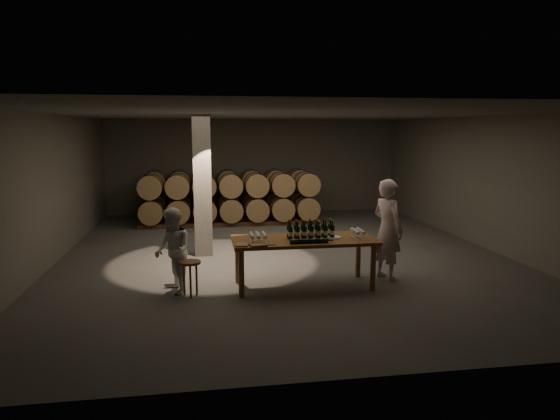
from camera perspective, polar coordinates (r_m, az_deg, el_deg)
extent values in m
plane|color=#4C4A47|center=(11.71, 0.22, -4.99)|extent=(12.00, 12.00, 0.00)
plane|color=#605E59|center=(11.36, 0.23, 10.87)|extent=(12.00, 12.00, 0.00)
plane|color=#666158|center=(17.35, -2.96, 4.97)|extent=(10.00, 0.00, 10.00)
plane|color=#666158|center=(5.66, 10.00, -3.85)|extent=(10.00, 0.00, 10.00)
plane|color=#666158|center=(11.72, -24.70, 2.14)|extent=(0.00, 12.00, 12.00)
plane|color=#666158|center=(13.18, 22.25, 2.98)|extent=(0.00, 12.00, 12.00)
cube|color=slate|center=(11.48, -8.85, 2.74)|extent=(0.40, 0.40, 3.20)
cylinder|color=brown|center=(8.65, -4.43, -7.25)|extent=(0.10, 0.10, 0.84)
cylinder|color=brown|center=(9.14, 10.58, -6.50)|extent=(0.10, 0.10, 0.84)
cylinder|color=brown|center=(9.48, -4.85, -5.80)|extent=(0.10, 0.10, 0.84)
cylinder|color=brown|center=(9.92, 8.93, -5.20)|extent=(0.10, 0.10, 0.84)
cube|color=brown|center=(9.12, 2.74, -3.47)|extent=(2.60, 1.10, 0.06)
cube|color=#512F1C|center=(16.37, -5.85, -0.74)|extent=(5.48, 0.10, 0.12)
cube|color=#512F1C|center=(16.96, -5.96, -0.40)|extent=(5.48, 0.10, 0.12)
cylinder|color=#A9844C|center=(16.65, -14.00, 0.62)|extent=(0.70, 0.95, 0.70)
cylinder|color=black|center=(16.39, -14.07, 0.49)|extent=(0.73, 0.04, 0.73)
cylinder|color=black|center=(16.90, -13.92, 0.75)|extent=(0.73, 0.04, 0.73)
cylinder|color=#A9844C|center=(16.60, -11.31, 0.69)|extent=(0.70, 0.95, 0.70)
cylinder|color=black|center=(16.34, -11.35, 0.56)|extent=(0.73, 0.04, 0.73)
cylinder|color=black|center=(16.85, -11.28, 0.82)|extent=(0.73, 0.04, 0.73)
cylinder|color=#A9844C|center=(16.58, -8.62, 0.76)|extent=(0.70, 0.95, 0.70)
cylinder|color=black|center=(16.32, -8.61, 0.63)|extent=(0.73, 0.04, 0.73)
cylinder|color=black|center=(16.84, -8.63, 0.89)|extent=(0.73, 0.04, 0.73)
cylinder|color=#A9844C|center=(16.60, -5.93, 0.83)|extent=(0.70, 0.95, 0.70)
cylinder|color=black|center=(16.35, -5.88, 0.70)|extent=(0.73, 0.04, 0.73)
cylinder|color=black|center=(16.86, -5.98, 0.95)|extent=(0.73, 0.04, 0.73)
cylinder|color=#A9844C|center=(16.66, -3.25, 0.89)|extent=(0.70, 0.95, 0.70)
cylinder|color=black|center=(16.41, -3.16, 0.76)|extent=(0.73, 0.04, 0.73)
cylinder|color=black|center=(16.92, -3.34, 1.01)|extent=(0.73, 0.04, 0.73)
cylinder|color=#A9844C|center=(16.76, -0.59, 0.95)|extent=(0.70, 0.95, 0.70)
cylinder|color=black|center=(16.50, -0.46, 0.82)|extent=(0.73, 0.04, 0.73)
cylinder|color=black|center=(17.01, -0.72, 1.07)|extent=(0.73, 0.04, 0.73)
cylinder|color=#A9844C|center=(16.89, 2.02, 1.01)|extent=(0.70, 0.95, 0.70)
cylinder|color=black|center=(16.63, 2.19, 0.88)|extent=(0.73, 0.04, 0.73)
cylinder|color=black|center=(17.14, 1.86, 1.13)|extent=(0.73, 0.04, 0.73)
cylinder|color=#A9844C|center=(16.56, -14.09, 3.16)|extent=(0.70, 0.95, 0.70)
cylinder|color=black|center=(16.30, -14.17, 3.06)|extent=(0.73, 0.04, 0.73)
cylinder|color=black|center=(16.82, -14.02, 3.25)|extent=(0.73, 0.04, 0.73)
cylinder|color=#A9844C|center=(16.51, -11.39, 3.23)|extent=(0.70, 0.95, 0.70)
cylinder|color=black|center=(16.25, -11.43, 3.14)|extent=(0.73, 0.04, 0.73)
cylinder|color=black|center=(16.77, -11.36, 3.32)|extent=(0.73, 0.04, 0.73)
cylinder|color=#A9844C|center=(16.49, -8.68, 3.30)|extent=(0.70, 0.95, 0.70)
cylinder|color=black|center=(16.23, -8.68, 3.21)|extent=(0.73, 0.04, 0.73)
cylinder|color=black|center=(16.75, -8.69, 3.39)|extent=(0.73, 0.04, 0.73)
cylinder|color=#A9844C|center=(16.51, -5.97, 3.37)|extent=(0.70, 0.95, 0.70)
cylinder|color=black|center=(16.26, -5.92, 3.28)|extent=(0.73, 0.04, 0.73)
cylinder|color=black|center=(16.77, -6.02, 3.46)|extent=(0.73, 0.04, 0.73)
cylinder|color=#A9844C|center=(16.57, -3.27, 3.42)|extent=(0.70, 0.95, 0.70)
cylinder|color=black|center=(16.32, -3.18, 3.33)|extent=(0.73, 0.04, 0.73)
cylinder|color=black|center=(16.83, -3.36, 3.51)|extent=(0.73, 0.04, 0.73)
cylinder|color=#A9844C|center=(16.67, -0.60, 3.47)|extent=(0.70, 0.95, 0.70)
cylinder|color=black|center=(16.41, -0.47, 3.38)|extent=(0.73, 0.04, 0.73)
cylinder|color=black|center=(16.92, -0.73, 3.56)|extent=(0.73, 0.04, 0.73)
cylinder|color=#A9844C|center=(16.80, 2.04, 3.51)|extent=(0.70, 0.95, 0.70)
cylinder|color=black|center=(16.54, 2.21, 3.42)|extent=(0.73, 0.04, 0.73)
cylinder|color=black|center=(17.05, 1.87, 3.59)|extent=(0.73, 0.04, 0.73)
cube|color=#512F1C|center=(15.00, -5.55, -1.65)|extent=(5.48, 0.10, 0.12)
cube|color=#512F1C|center=(15.59, -5.68, -1.24)|extent=(5.48, 0.10, 0.12)
cylinder|color=#A9844C|center=(15.27, -14.44, -0.14)|extent=(0.70, 0.95, 0.70)
cylinder|color=black|center=(15.01, -14.53, -0.30)|extent=(0.73, 0.04, 0.73)
cylinder|color=black|center=(15.53, -14.35, 0.01)|extent=(0.73, 0.04, 0.73)
cylinder|color=#A9844C|center=(15.21, -11.52, -0.07)|extent=(0.70, 0.95, 0.70)
cylinder|color=black|center=(14.96, -11.56, -0.23)|extent=(0.73, 0.04, 0.73)
cylinder|color=black|center=(15.47, -11.48, 0.08)|extent=(0.73, 0.04, 0.73)
cylinder|color=#A9844C|center=(15.20, -8.58, 0.00)|extent=(0.70, 0.95, 0.70)
cylinder|color=black|center=(14.94, -8.57, -0.16)|extent=(0.73, 0.04, 0.73)
cylinder|color=black|center=(15.45, -8.59, 0.15)|extent=(0.73, 0.04, 0.73)
cylinder|color=#A9844C|center=(15.22, -5.64, 0.07)|extent=(0.70, 0.95, 0.70)
cylinder|color=black|center=(14.97, -5.58, -0.08)|extent=(0.73, 0.04, 0.73)
cylinder|color=black|center=(15.48, -5.70, 0.22)|extent=(0.73, 0.04, 0.73)
cylinder|color=#A9844C|center=(15.29, -2.72, 0.15)|extent=(0.70, 0.95, 0.70)
cylinder|color=black|center=(15.03, -2.61, -0.01)|extent=(0.73, 0.04, 0.73)
cylinder|color=black|center=(15.54, -2.83, 0.29)|extent=(0.73, 0.04, 0.73)
cylinder|color=#A9844C|center=(15.39, 0.17, 0.22)|extent=(0.70, 0.95, 0.70)
cylinder|color=black|center=(15.14, 0.32, 0.07)|extent=(0.73, 0.04, 0.73)
cylinder|color=black|center=(15.64, 0.01, 0.36)|extent=(0.73, 0.04, 0.73)
cylinder|color=#A9844C|center=(15.53, 3.01, 0.29)|extent=(0.70, 0.95, 0.70)
cylinder|color=black|center=(15.28, 3.21, 0.14)|extent=(0.73, 0.04, 0.73)
cylinder|color=black|center=(15.78, 2.81, 0.43)|extent=(0.73, 0.04, 0.73)
cylinder|color=#A9844C|center=(15.17, -14.55, 2.61)|extent=(0.70, 0.95, 0.70)
cylinder|color=black|center=(14.91, -14.64, 2.50)|extent=(0.73, 0.04, 0.73)
cylinder|color=black|center=(15.43, -14.46, 2.72)|extent=(0.73, 0.04, 0.73)
cylinder|color=#A9844C|center=(15.12, -11.61, 2.70)|extent=(0.70, 0.95, 0.70)
cylinder|color=black|center=(14.86, -11.65, 2.59)|extent=(0.73, 0.04, 0.73)
cylinder|color=black|center=(15.37, -11.56, 2.80)|extent=(0.73, 0.04, 0.73)
cylinder|color=#A9844C|center=(15.10, -8.64, 2.77)|extent=(0.70, 0.95, 0.70)
cylinder|color=black|center=(14.84, -8.64, 2.66)|extent=(0.73, 0.04, 0.73)
cylinder|color=black|center=(15.36, -8.65, 2.88)|extent=(0.73, 0.04, 0.73)
cylinder|color=#A9844C|center=(15.12, -5.69, 2.84)|extent=(0.70, 0.95, 0.70)
cylinder|color=black|center=(14.87, -5.63, 2.73)|extent=(0.73, 0.04, 0.73)
cylinder|color=black|center=(15.38, -5.74, 2.95)|extent=(0.73, 0.04, 0.73)
cylinder|color=#A9844C|center=(15.19, -2.74, 2.90)|extent=(0.70, 0.95, 0.70)
cylinder|color=black|center=(14.93, -2.63, 2.80)|extent=(0.73, 0.04, 0.73)
cylinder|color=black|center=(15.44, -2.85, 3.01)|extent=(0.73, 0.04, 0.73)
cylinder|color=#A9844C|center=(15.29, 0.17, 2.96)|extent=(0.70, 0.95, 0.70)
cylinder|color=black|center=(15.04, 0.32, 2.85)|extent=(0.73, 0.04, 0.73)
cylinder|color=black|center=(15.55, 0.01, 3.06)|extent=(0.73, 0.04, 0.73)
cylinder|color=#A9844C|center=(15.43, 3.03, 3.00)|extent=(0.70, 0.95, 0.70)
cylinder|color=black|center=(15.18, 3.23, 2.90)|extent=(0.73, 0.04, 0.73)
cylinder|color=black|center=(15.69, 2.83, 3.10)|extent=(0.73, 0.04, 0.73)
cylinder|color=black|center=(9.00, 1.20, -2.68)|extent=(0.08, 0.08, 0.23)
cylinder|color=silver|center=(9.00, 1.20, -2.74)|extent=(0.09, 0.09, 0.07)
cylinder|color=black|center=(8.97, 1.20, -1.67)|extent=(0.03, 0.03, 0.09)
cylinder|color=gold|center=(8.96, 1.20, -1.34)|extent=(0.04, 0.04, 0.03)
cylinder|color=black|center=(9.15, 1.03, -2.49)|extent=(0.08, 0.08, 0.23)
cylinder|color=silver|center=(9.15, 1.03, -2.55)|extent=(0.09, 0.09, 0.07)
cylinder|color=black|center=(9.12, 1.03, -1.50)|extent=(0.03, 0.03, 0.09)
cylinder|color=maroon|center=(9.11, 1.03, -1.17)|extent=(0.04, 0.04, 0.03)
cylinder|color=black|center=(9.03, 2.01, -2.65)|extent=(0.08, 0.08, 0.23)
cylinder|color=silver|center=(9.03, 2.01, -2.72)|extent=(0.09, 0.09, 0.07)
cylinder|color=black|center=(8.99, 2.02, -1.65)|extent=(0.03, 0.03, 0.09)
cylinder|color=maroon|center=(8.98, 2.02, -1.32)|extent=(0.04, 0.04, 0.03)
cylinder|color=black|center=(9.17, 1.83, -2.46)|extent=(0.08, 0.08, 0.23)
cylinder|color=silver|center=(9.17, 1.83, -2.53)|extent=(0.09, 0.09, 0.07)
cylinder|color=black|center=(9.14, 1.84, -1.47)|extent=(0.03, 0.03, 0.09)
cylinder|color=gold|center=(9.13, 1.84, -1.15)|extent=(0.04, 0.04, 0.03)
cylinder|color=black|center=(9.05, 2.82, -2.62)|extent=(0.08, 0.08, 0.23)
cylinder|color=silver|center=(9.05, 2.82, -2.69)|extent=(0.09, 0.09, 0.07)
cylinder|color=black|center=(9.02, 2.83, -1.62)|extent=(0.03, 0.03, 0.09)
cylinder|color=gold|center=(9.01, 2.83, -1.30)|extent=(0.04, 0.04, 0.03)
cylinder|color=black|center=(9.19, 2.63, -2.44)|extent=(0.08, 0.08, 0.23)
cylinder|color=silver|center=(9.20, 2.63, -2.50)|extent=(0.09, 0.09, 0.07)
cylinder|color=black|center=(9.16, 2.63, -1.45)|extent=(0.03, 0.03, 0.09)
cylinder|color=maroon|center=(9.15, 2.64, -1.13)|extent=(0.04, 0.04, 0.03)
cylinder|color=black|center=(9.08, 3.62, -2.60)|extent=(0.08, 0.08, 0.23)
cylinder|color=silver|center=(9.08, 3.62, -2.66)|extent=(0.09, 0.09, 0.07)
cylinder|color=black|center=(9.05, 3.63, -1.60)|extent=(0.03, 0.03, 0.09)
cylinder|color=maroon|center=(9.04, 3.64, -1.27)|extent=(0.04, 0.04, 0.03)
cylinder|color=black|center=(9.22, 3.42, -2.41)|extent=(0.08, 0.08, 0.23)
cylinder|color=silver|center=(9.22, 3.42, -2.47)|extent=(0.09, 0.09, 0.07)
cylinder|color=black|center=(9.19, 3.43, -1.42)|extent=(0.03, 0.03, 0.09)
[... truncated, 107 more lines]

